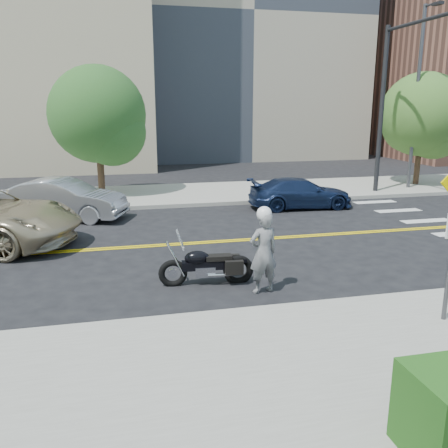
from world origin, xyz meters
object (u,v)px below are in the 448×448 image
motorcyclist (263,250)px  motorcycle (207,257)px  parked_car_blue (300,193)px  parked_car_silver (63,199)px

motorcyclist → motorcycle: (-1.07, 0.74, -0.31)m
parked_car_blue → parked_car_silver: bearing=92.7°
parked_car_silver → motorcycle: bearing=-132.6°
motorcycle → parked_car_silver: 8.14m
motorcycle → parked_car_silver: bearing=121.1°
motorcyclist → motorcycle: size_ratio=0.92×
motorcycle → motorcyclist: bearing=-30.6°
motorcyclist → parked_car_silver: (-4.78, 7.99, -0.22)m
motorcycle → parked_car_blue: 8.82m
parked_car_blue → motorcycle: bearing=147.7°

